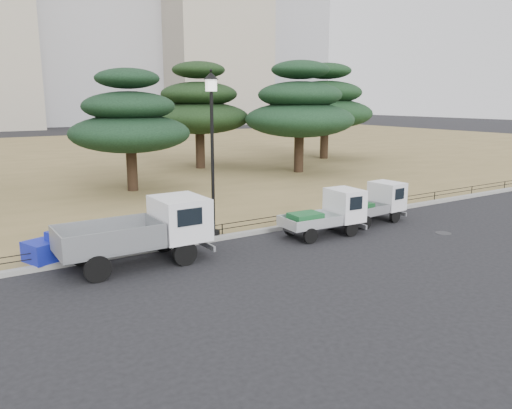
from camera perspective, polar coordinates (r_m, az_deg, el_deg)
ground at (r=16.82m, az=3.69°, el=-5.53°), size 220.00×220.00×0.00m
lawn at (r=44.82m, az=-20.18°, el=4.88°), size 120.00×56.00×0.15m
curb at (r=18.87m, az=-0.98°, el=-3.31°), size 120.00×0.25×0.16m
truck_large at (r=15.80m, az=-12.74°, el=-2.80°), size 4.57×1.86×1.99m
truck_kei_front at (r=18.95m, az=8.24°, el=-0.99°), size 3.25×1.52×1.69m
truck_kei_rear at (r=21.31m, az=13.41°, el=0.15°), size 3.17×1.53×1.61m
street_lamp at (r=17.86m, az=-5.06°, el=8.80°), size 0.52×0.52×5.81m
pipe_fence at (r=18.90m, az=-1.23°, el=-2.15°), size 38.00×0.04×0.40m
tarp_pile at (r=16.84m, az=-22.47°, el=-4.63°), size 1.61×1.40×0.90m
manhole at (r=20.48m, az=20.61°, el=-3.08°), size 0.60×0.60×0.01m
pine_center_left at (r=27.65m, az=-14.26°, el=9.22°), size 6.38×6.38×6.49m
pine_center_right at (r=36.01m, az=-6.50°, el=10.99°), size 7.03×7.03×7.46m
pine_east_near at (r=33.97m, az=5.01°, el=10.87°), size 7.32×7.32×7.39m
pine_east_far at (r=42.16m, az=7.92°, el=11.30°), size 7.72×7.72×7.76m
tower_east at (r=108.72m, az=-5.34°, el=21.99°), size 20.00×18.00×48.00m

